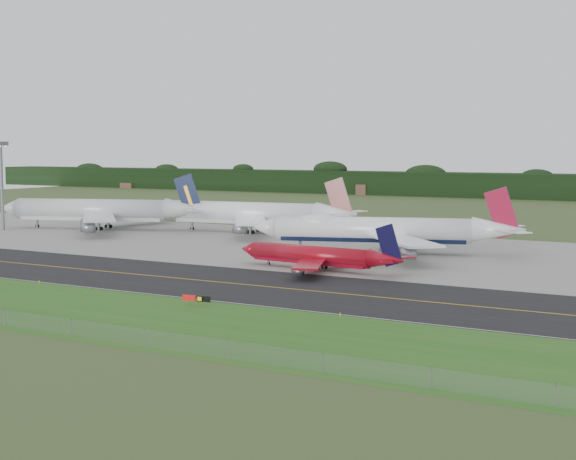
# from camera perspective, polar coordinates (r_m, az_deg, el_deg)

# --- Properties ---
(ground) EXTENTS (600.00, 600.00, 0.00)m
(ground) POSITION_cam_1_polar(r_m,az_deg,el_deg) (148.32, -3.95, -3.51)
(ground) COLOR #3E4E24
(ground) RESTS_ON ground
(grass_verge) EXTENTS (400.00, 30.00, 0.01)m
(grass_verge) POSITION_cam_1_polar(r_m,az_deg,el_deg) (120.77, -12.94, -5.78)
(grass_verge) COLOR #275E1B
(grass_verge) RESTS_ON ground
(taxiway) EXTENTS (400.00, 32.00, 0.02)m
(taxiway) POSITION_cam_1_polar(r_m,az_deg,el_deg) (145.01, -4.80, -3.72)
(taxiway) COLOR black
(taxiway) RESTS_ON ground
(apron) EXTENTS (400.00, 78.00, 0.01)m
(apron) POSITION_cam_1_polar(r_m,az_deg,el_deg) (192.84, 4.22, -1.36)
(apron) COLOR gray
(apron) RESTS_ON ground
(taxiway_centreline) EXTENTS (400.00, 0.40, 0.00)m
(taxiway_centreline) POSITION_cam_1_polar(r_m,az_deg,el_deg) (145.00, -4.80, -3.72)
(taxiway_centreline) COLOR orange
(taxiway_centreline) RESTS_ON taxiway
(taxiway_edge_line) EXTENTS (400.00, 0.25, 0.00)m
(taxiway_edge_line) POSITION_cam_1_polar(r_m,az_deg,el_deg) (132.53, -8.49, -4.66)
(taxiway_edge_line) COLOR silver
(taxiway_edge_line) RESTS_ON taxiway
(perimeter_fence) EXTENTS (320.00, 0.10, 320.00)m
(perimeter_fence) POSITION_cam_1_polar(r_m,az_deg,el_deg) (111.37, -17.41, -6.30)
(perimeter_fence) COLOR slate
(perimeter_fence) RESTS_ON ground
(horizon_treeline) EXTENTS (700.00, 25.00, 12.00)m
(horizon_treeline) POSITION_cam_1_polar(r_m,az_deg,el_deg) (405.32, 17.34, 2.90)
(horizon_treeline) COLOR black
(horizon_treeline) RESTS_ON ground
(jet_ba_747) EXTENTS (60.84, 49.19, 15.63)m
(jet_ba_747) POSITION_cam_1_polar(r_m,az_deg,el_deg) (185.45, 6.71, -0.01)
(jet_ba_747) COLOR white
(jet_ba_747) RESTS_ON ground
(jet_red_737) EXTENTS (37.39, 30.37, 10.09)m
(jet_red_737) POSITION_cam_1_polar(r_m,az_deg,el_deg) (158.92, 2.22, -1.86)
(jet_red_737) COLOR maroon
(jet_red_737) RESTS_ON ground
(jet_navy_gold) EXTENTS (63.85, 54.21, 16.85)m
(jet_navy_gold) POSITION_cam_1_polar(r_m,az_deg,el_deg) (245.71, -13.03, 1.34)
(jet_navy_gold) COLOR silver
(jet_navy_gold) RESTS_ON ground
(jet_star_tail) EXTENTS (61.81, 51.35, 16.30)m
(jet_star_tail) POSITION_cam_1_polar(r_m,az_deg,el_deg) (229.30, -2.40, 1.15)
(jet_star_tail) COLOR white
(jet_star_tail) RESTS_ON ground
(floodlight_mast) EXTENTS (3.24, 3.24, 26.12)m
(floodlight_mast) POSITION_cam_1_polar(r_m,az_deg,el_deg) (250.80, -19.72, 4.09)
(floodlight_mast) COLOR slate
(floodlight_mast) RESTS_ON ground
(taxiway_sign) EXTENTS (4.72, 0.75, 1.58)m
(taxiway_sign) POSITION_cam_1_polar(r_m,az_deg,el_deg) (123.75, -6.54, -4.87)
(taxiway_sign) COLOR slate
(taxiway_sign) RESTS_ON ground
(edge_marker_left) EXTENTS (0.16, 0.16, 0.50)m
(edge_marker_left) POSITION_cam_1_polar(r_m,az_deg,el_deg) (150.01, -17.26, -3.55)
(edge_marker_left) COLOR yellow
(edge_marker_left) RESTS_ON ground
(edge_marker_center) EXTENTS (0.16, 0.16, 0.50)m
(edge_marker_center) POSITION_cam_1_polar(r_m,az_deg,el_deg) (127.99, -6.47, -4.90)
(edge_marker_center) COLOR yellow
(edge_marker_center) RESTS_ON ground
(edge_marker_right) EXTENTS (0.16, 0.16, 0.50)m
(edge_marker_right) POSITION_cam_1_polar(r_m,az_deg,el_deg) (115.75, 3.74, -6.02)
(edge_marker_right) COLOR yellow
(edge_marker_right) RESTS_ON ground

